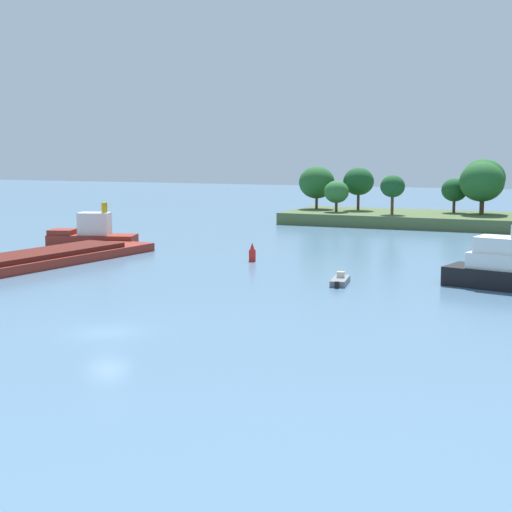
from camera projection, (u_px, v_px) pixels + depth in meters
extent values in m
plane|color=slate|center=(107.00, 332.00, 47.29)|extent=(400.00, 400.00, 0.00)
cube|color=#4C6038|center=(457.00, 220.00, 114.33)|extent=(51.48, 16.61, 1.79)
cylinder|color=#513823|center=(317.00, 203.00, 125.29)|extent=(0.44, 0.44, 1.98)
ellipsoid|color=#235B28|center=(317.00, 182.00, 124.84)|extent=(5.83, 5.83, 5.25)
cylinder|color=#513823|center=(336.00, 207.00, 118.84)|extent=(0.44, 0.44, 1.58)
ellipsoid|color=#2D6B33|center=(336.00, 192.00, 118.52)|extent=(3.84, 3.84, 3.45)
cylinder|color=#513823|center=(358.00, 202.00, 122.32)|extent=(0.44, 0.44, 2.64)
ellipsoid|color=#194C23|center=(359.00, 181.00, 121.87)|extent=(4.88, 4.88, 4.39)
cylinder|color=#513823|center=(392.00, 205.00, 113.87)|extent=(0.44, 0.44, 2.74)
ellipsoid|color=#194C23|center=(393.00, 186.00, 113.49)|extent=(3.65, 3.65, 3.29)
cylinder|color=#513823|center=(454.00, 206.00, 117.29)|extent=(0.44, 0.44, 1.92)
ellipsoid|color=#194C23|center=(454.00, 190.00, 116.94)|extent=(3.93, 3.93, 3.53)
cylinder|color=#513823|center=(483.00, 204.00, 115.57)|extent=(0.44, 0.44, 2.79)
ellipsoid|color=#235B28|center=(484.00, 178.00, 115.03)|extent=(6.39, 6.39, 5.75)
cylinder|color=#513823|center=(481.00, 207.00, 113.38)|extent=(0.44, 0.44, 2.28)
ellipsoid|color=#235B28|center=(482.00, 182.00, 112.87)|extent=(6.55, 6.55, 5.90)
cube|color=maroon|center=(93.00, 241.00, 89.90)|extent=(10.76, 6.46, 1.42)
cube|color=maroon|center=(63.00, 232.00, 90.10)|extent=(3.68, 3.81, 0.60)
cube|color=white|center=(95.00, 224.00, 89.60)|extent=(4.09, 3.23, 2.60)
cylinder|color=gold|center=(104.00, 207.00, 89.22)|extent=(0.70, 0.70, 1.20)
cylinder|color=black|center=(50.00, 239.00, 90.37)|extent=(0.51, 0.76, 0.70)
cube|color=#4F1812|center=(4.00, 259.00, 71.13)|extent=(8.03, 29.02, 0.50)
cube|color=maroon|center=(132.00, 245.00, 87.14)|extent=(4.45, 1.37, 0.81)
cube|color=slate|center=(340.00, 281.00, 64.49)|extent=(1.88, 3.97, 0.52)
cube|color=beige|center=(341.00, 275.00, 64.70)|extent=(0.70, 0.60, 0.50)
cube|color=black|center=(337.00, 285.00, 62.51)|extent=(0.36, 0.33, 0.56)
cylinder|color=red|center=(252.00, 255.00, 77.89)|extent=(0.70, 0.70, 1.20)
cone|color=red|center=(252.00, 246.00, 77.76)|extent=(0.49, 0.49, 0.70)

